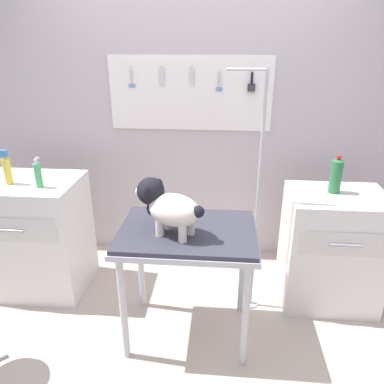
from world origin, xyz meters
The scene contains 10 objects.
ground centered at (0.00, 0.00, -0.02)m, with size 4.40×4.00×0.04m, color #BDAE9D.
rear_wall_panel centered at (0.00, 1.28, 1.16)m, with size 4.00×0.11×2.30m.
grooming_table centered at (0.04, 0.17, 0.71)m, with size 0.85×0.61×0.80m.
grooming_arm centered at (0.48, 0.49, 0.80)m, with size 0.30×0.11×1.72m.
dog centered at (-0.07, 0.11, 0.98)m, with size 0.45×0.32×0.33m.
counter_left centered at (-1.22, 0.60, 0.46)m, with size 0.80×0.58×0.91m.
cabinet_right centered at (1.06, 0.63, 0.44)m, with size 0.68×0.54×0.87m.
spray_bottle_tall centered at (-1.28, 0.54, 1.02)m, with size 0.05×0.05×0.25m.
pump_bottle_white centered at (-1.03, 0.49, 1.00)m, with size 0.05×0.05×0.22m.
soda_bottle centered at (1.03, 0.67, 1.00)m, with size 0.08×0.08×0.27m.
Camera 1 is at (0.25, -1.82, 1.88)m, focal length 34.63 mm.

